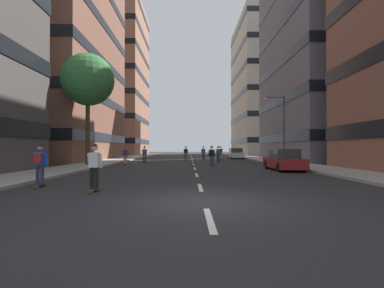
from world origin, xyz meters
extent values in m
plane|color=#28282B|center=(0.00, 22.37, 0.00)|extent=(134.23, 134.23, 0.00)
cube|color=#9E9991|center=(-9.25, 25.17, 0.07)|extent=(3.48, 61.52, 0.14)
cube|color=#9E9991|center=(9.25, 25.17, 0.07)|extent=(3.48, 61.52, 0.14)
cube|color=silver|center=(0.00, -2.00, 0.00)|extent=(0.16, 2.20, 0.01)
cube|color=silver|center=(0.00, 3.00, 0.00)|extent=(0.16, 2.20, 0.01)
cube|color=silver|center=(0.00, 8.00, 0.00)|extent=(0.16, 2.20, 0.01)
cube|color=silver|center=(0.00, 13.00, 0.00)|extent=(0.16, 2.20, 0.01)
cube|color=silver|center=(0.00, 18.00, 0.00)|extent=(0.16, 2.20, 0.01)
cube|color=silver|center=(0.00, 23.00, 0.00)|extent=(0.16, 2.20, 0.01)
cube|color=silver|center=(0.00, 28.00, 0.00)|extent=(0.16, 2.20, 0.01)
cube|color=silver|center=(0.00, 33.00, 0.00)|extent=(0.16, 2.20, 0.01)
cube|color=silver|center=(0.00, 38.00, 0.00)|extent=(0.16, 2.20, 0.01)
cube|color=silver|center=(0.00, 43.00, 0.00)|extent=(0.16, 2.20, 0.01)
cube|color=silver|center=(0.00, 48.00, 0.00)|extent=(0.16, 2.20, 0.01)
cube|color=brown|center=(-17.36, 26.86, 18.81)|extent=(12.74, 20.30, 37.61)
cube|color=black|center=(-17.36, 26.86, 2.82)|extent=(12.86, 20.42, 1.10)
cube|color=black|center=(-17.36, 26.86, 7.52)|extent=(12.86, 20.42, 1.10)
cube|color=black|center=(-17.36, 26.86, 12.22)|extent=(12.86, 20.42, 1.10)
cube|color=black|center=(-17.36, 26.86, 16.93)|extent=(12.86, 20.42, 1.10)
cube|color=#9E6B51|center=(-17.36, 55.46, 17.21)|extent=(12.74, 19.05, 34.41)
cube|color=black|center=(-17.36, 55.46, 2.95)|extent=(12.86, 19.17, 1.10)
cube|color=black|center=(-17.36, 55.46, 7.87)|extent=(12.86, 19.17, 1.10)
cube|color=black|center=(-17.36, 55.46, 12.78)|extent=(12.86, 19.17, 1.10)
cube|color=black|center=(-17.36, 55.46, 17.70)|extent=(12.86, 19.17, 1.10)
cube|color=black|center=(-17.36, 55.46, 22.61)|extent=(12.86, 19.17, 1.10)
cube|color=black|center=(-17.36, 55.46, 27.53)|extent=(12.86, 19.17, 1.10)
cube|color=black|center=(-17.36, 55.46, 32.45)|extent=(12.86, 19.17, 1.10)
cube|color=slate|center=(17.36, 26.86, 14.05)|extent=(12.74, 18.50, 28.11)
cube|color=black|center=(17.36, 26.86, 2.81)|extent=(12.86, 18.62, 1.10)
cube|color=black|center=(17.36, 26.86, 7.50)|extent=(12.86, 18.62, 1.10)
cube|color=black|center=(17.36, 26.86, 12.18)|extent=(12.86, 18.62, 1.10)
cube|color=black|center=(17.36, 26.86, 16.86)|extent=(12.86, 18.62, 1.10)
cube|color=#BCB29E|center=(17.36, 55.46, 15.42)|extent=(12.74, 20.54, 30.85)
cube|color=black|center=(17.36, 55.46, 3.08)|extent=(12.86, 20.66, 1.10)
cube|color=black|center=(17.36, 55.46, 8.23)|extent=(12.86, 20.66, 1.10)
cube|color=black|center=(17.36, 55.46, 13.37)|extent=(12.86, 20.66, 1.10)
cube|color=black|center=(17.36, 55.46, 18.51)|extent=(12.86, 20.66, 1.10)
cube|color=black|center=(17.36, 55.46, 23.65)|extent=(12.86, 20.66, 1.10)
cube|color=black|center=(17.36, 55.46, 28.79)|extent=(12.86, 20.66, 1.10)
cube|color=silver|center=(6.31, 31.54, 0.53)|extent=(1.80, 4.40, 0.70)
cube|color=#2D3338|center=(6.31, 31.39, 1.20)|extent=(1.60, 2.10, 0.64)
cylinder|color=black|center=(5.51, 32.99, 0.32)|extent=(0.22, 0.64, 0.64)
cylinder|color=black|center=(7.11, 32.99, 0.32)|extent=(0.22, 0.64, 0.64)
cylinder|color=black|center=(5.51, 30.09, 0.32)|extent=(0.22, 0.64, 0.64)
cylinder|color=black|center=(7.11, 30.09, 0.32)|extent=(0.22, 0.64, 0.64)
cube|color=maroon|center=(6.31, 11.34, 0.53)|extent=(1.80, 4.40, 0.70)
cube|color=#2D3338|center=(6.31, 11.19, 1.20)|extent=(1.60, 2.10, 0.64)
cylinder|color=black|center=(5.51, 12.79, 0.32)|extent=(0.22, 0.64, 0.64)
cylinder|color=black|center=(7.11, 12.79, 0.32)|extent=(0.22, 0.64, 0.64)
cylinder|color=black|center=(5.51, 9.89, 0.32)|extent=(0.22, 0.64, 0.64)
cylinder|color=black|center=(7.11, 9.89, 0.32)|extent=(0.22, 0.64, 0.64)
cylinder|color=#4C3823|center=(-9.25, 15.79, 3.04)|extent=(0.36, 0.36, 5.81)
sphere|color=#387A3D|center=(-9.25, 15.79, 7.53)|extent=(4.50, 4.50, 4.50)
cylinder|color=#3F3F44|center=(8.90, 18.67, 3.39)|extent=(0.16, 0.16, 6.50)
cylinder|color=#3F3F44|center=(8.00, 18.67, 6.54)|extent=(1.80, 0.10, 0.10)
ellipsoid|color=silver|center=(7.10, 18.67, 6.39)|extent=(0.50, 0.30, 0.24)
cube|color=brown|center=(1.44, 27.21, 0.08)|extent=(0.41, 0.92, 0.02)
cylinder|color=#D8BF4C|center=(1.36, 27.52, 0.04)|extent=(0.19, 0.11, 0.07)
cylinder|color=#D8BF4C|center=(1.51, 26.90, 0.04)|extent=(0.19, 0.11, 0.07)
cylinder|color=#2D334C|center=(1.35, 27.19, 0.49)|extent=(0.17, 0.17, 0.80)
cylinder|color=#2D334C|center=(1.52, 27.23, 0.49)|extent=(0.17, 0.17, 0.80)
cube|color=blue|center=(1.44, 27.21, 1.17)|extent=(0.36, 0.27, 0.55)
cylinder|color=blue|center=(1.21, 27.20, 1.14)|extent=(0.14, 0.24, 0.55)
cylinder|color=blue|center=(1.64, 27.31, 1.14)|extent=(0.14, 0.24, 0.55)
sphere|color=beige|center=(1.43, 27.23, 1.62)|extent=(0.22, 0.22, 0.22)
sphere|color=black|center=(1.43, 27.23, 1.67)|extent=(0.21, 0.21, 0.21)
cube|color=#3F72BF|center=(1.48, 27.03, 1.20)|extent=(0.29, 0.22, 0.40)
cube|color=brown|center=(-0.82, 25.86, 0.08)|extent=(0.30, 0.92, 0.02)
cylinder|color=#D8BF4C|center=(-0.78, 26.17, 0.04)|extent=(0.19, 0.09, 0.07)
cylinder|color=#D8BF4C|center=(-0.85, 25.54, 0.04)|extent=(0.19, 0.09, 0.07)
cylinder|color=#594C47|center=(-0.91, 25.87, 0.49)|extent=(0.15, 0.15, 0.80)
cylinder|color=#594C47|center=(-0.73, 25.85, 0.49)|extent=(0.15, 0.15, 0.80)
cube|color=blue|center=(-0.82, 25.86, 1.17)|extent=(0.34, 0.23, 0.55)
cylinder|color=blue|center=(-1.03, 25.93, 1.14)|extent=(0.11, 0.24, 0.55)
cylinder|color=blue|center=(-0.59, 25.88, 1.14)|extent=(0.11, 0.24, 0.55)
sphere|color=beige|center=(-0.82, 25.88, 1.62)|extent=(0.22, 0.22, 0.22)
sphere|color=black|center=(-0.82, 25.88, 1.67)|extent=(0.21, 0.21, 0.21)
cube|color=black|center=(-0.84, 25.68, 1.20)|extent=(0.28, 0.19, 0.40)
cube|color=brown|center=(-6.48, 17.97, 0.08)|extent=(0.27, 0.91, 0.02)
cylinder|color=#D8BF4C|center=(-6.45, 18.29, 0.04)|extent=(0.19, 0.08, 0.07)
cylinder|color=#D8BF4C|center=(-6.50, 17.65, 0.04)|extent=(0.19, 0.08, 0.07)
cylinder|color=tan|center=(-6.57, 17.98, 0.49)|extent=(0.15, 0.15, 0.80)
cylinder|color=tan|center=(-6.39, 17.96, 0.49)|extent=(0.15, 0.15, 0.80)
cube|color=blue|center=(-6.48, 17.97, 1.17)|extent=(0.34, 0.23, 0.55)
cylinder|color=blue|center=(-6.69, 18.04, 1.14)|extent=(0.11, 0.24, 0.55)
cylinder|color=blue|center=(-6.25, 18.00, 1.14)|extent=(0.11, 0.24, 0.55)
sphere|color=#997051|center=(-6.48, 17.99, 1.62)|extent=(0.22, 0.22, 0.22)
sphere|color=black|center=(-6.48, 17.99, 1.67)|extent=(0.21, 0.21, 0.21)
cube|color=#A52626|center=(-6.49, 17.79, 1.20)|extent=(0.27, 0.18, 0.40)
cube|color=brown|center=(-5.14, 20.93, 0.08)|extent=(0.36, 0.92, 0.02)
cylinder|color=#D8BF4C|center=(-5.20, 21.24, 0.04)|extent=(0.19, 0.10, 0.07)
cylinder|color=#D8BF4C|center=(-5.08, 20.61, 0.04)|extent=(0.19, 0.10, 0.07)
cylinder|color=#2D334C|center=(-5.22, 20.91, 0.49)|extent=(0.16, 0.16, 0.80)
cylinder|color=#2D334C|center=(-5.05, 20.94, 0.49)|extent=(0.16, 0.16, 0.80)
cube|color=blue|center=(-5.14, 20.93, 1.17)|extent=(0.35, 0.26, 0.55)
cylinder|color=blue|center=(-5.36, 20.93, 1.14)|extent=(0.13, 0.24, 0.55)
cylinder|color=blue|center=(-4.93, 21.02, 1.14)|extent=(0.13, 0.24, 0.55)
sphere|color=#997051|center=(-5.14, 20.95, 1.62)|extent=(0.22, 0.22, 0.22)
sphere|color=black|center=(-5.14, 20.95, 1.67)|extent=(0.21, 0.21, 0.21)
cube|color=brown|center=(1.55, 15.93, 0.08)|extent=(0.20, 0.90, 0.02)
cylinder|color=#D8BF4C|center=(1.56, 16.25, 0.04)|extent=(0.18, 0.07, 0.07)
cylinder|color=#D8BF4C|center=(1.55, 15.61, 0.04)|extent=(0.18, 0.07, 0.07)
cylinder|color=#2D334C|center=(1.46, 15.94, 0.49)|extent=(0.14, 0.14, 0.80)
cylinder|color=#2D334C|center=(1.64, 15.93, 0.49)|extent=(0.14, 0.14, 0.80)
cube|color=black|center=(1.55, 15.93, 1.17)|extent=(0.32, 0.20, 0.55)
cylinder|color=black|center=(1.33, 15.99, 1.14)|extent=(0.09, 0.23, 0.55)
cylinder|color=black|center=(1.77, 15.98, 1.14)|extent=(0.09, 0.23, 0.55)
sphere|color=beige|center=(1.55, 15.95, 1.62)|extent=(0.22, 0.22, 0.22)
sphere|color=black|center=(1.55, 15.95, 1.67)|extent=(0.21, 0.21, 0.21)
cube|color=brown|center=(-6.61, 3.19, 0.08)|extent=(0.29, 0.92, 0.02)
cylinder|color=#D8BF4C|center=(-6.64, 3.51, 0.04)|extent=(0.19, 0.09, 0.07)
cylinder|color=#D8BF4C|center=(-6.58, 2.87, 0.04)|extent=(0.19, 0.09, 0.07)
cylinder|color=#2D334C|center=(-6.70, 3.18, 0.49)|extent=(0.15, 0.15, 0.80)
cylinder|color=#2D334C|center=(-6.52, 3.20, 0.49)|extent=(0.15, 0.15, 0.80)
cube|color=blue|center=(-6.61, 3.19, 1.17)|extent=(0.34, 0.23, 0.55)
cylinder|color=blue|center=(-6.83, 3.22, 1.14)|extent=(0.11, 0.24, 0.55)
cylinder|color=blue|center=(-6.40, 3.26, 1.14)|extent=(0.11, 0.24, 0.55)
sphere|color=tan|center=(-6.61, 3.21, 1.62)|extent=(0.22, 0.22, 0.22)
sphere|color=black|center=(-6.61, 3.21, 1.67)|extent=(0.21, 0.21, 0.21)
cube|color=#A52626|center=(-6.59, 3.01, 1.20)|extent=(0.27, 0.19, 0.40)
cube|color=brown|center=(2.74, 21.56, 0.08)|extent=(0.29, 0.92, 0.02)
cylinder|color=#D8BF4C|center=(2.77, 21.88, 0.04)|extent=(0.19, 0.09, 0.07)
cylinder|color=#D8BF4C|center=(2.70, 21.25, 0.04)|extent=(0.19, 0.09, 0.07)
cylinder|color=#2D334C|center=(2.65, 21.57, 0.49)|extent=(0.15, 0.15, 0.80)
cylinder|color=#2D334C|center=(2.83, 21.56, 0.49)|extent=(0.15, 0.15, 0.80)
cube|color=blue|center=(2.74, 21.56, 1.17)|extent=(0.34, 0.23, 0.55)
cylinder|color=blue|center=(2.52, 21.64, 1.14)|extent=(0.11, 0.24, 0.55)
cylinder|color=blue|center=(2.96, 21.59, 1.14)|extent=(0.11, 0.24, 0.55)
sphere|color=tan|center=(2.74, 21.58, 1.62)|extent=(0.22, 0.22, 0.22)
sphere|color=black|center=(2.74, 21.58, 1.67)|extent=(0.21, 0.21, 0.21)
cube|color=#4C8C4C|center=(2.72, 21.39, 1.20)|extent=(0.28, 0.19, 0.40)
cube|color=brown|center=(3.80, 28.34, 0.08)|extent=(0.34, 0.92, 0.02)
cylinder|color=#D8BF4C|center=(3.75, 28.66, 0.04)|extent=(0.19, 0.10, 0.07)
cylinder|color=#D8BF4C|center=(3.85, 28.02, 0.04)|extent=(0.19, 0.10, 0.07)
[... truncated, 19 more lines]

